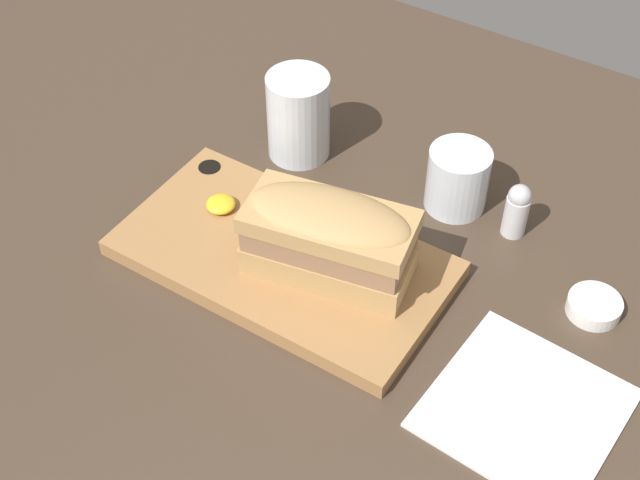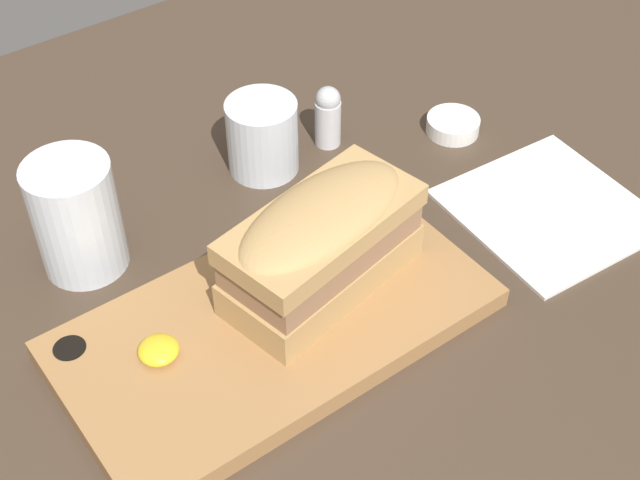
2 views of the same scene
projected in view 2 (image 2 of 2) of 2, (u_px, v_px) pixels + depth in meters
dining_table at (263, 289)px, 82.72cm from camera, size 144.39×102.05×2.00cm
serving_board at (273, 323)px, 77.07cm from camera, size 36.91×19.77×2.04cm
sandwich at (322, 241)px, 75.70cm from camera, size 19.27×11.81×9.51cm
mustard_dollop at (159, 350)px, 72.79cm from camera, size 3.44×3.44×1.37cm
water_glass at (78, 223)px, 80.53cm from camera, size 7.90×7.90×11.34cm
wine_glass at (263, 139)px, 91.60cm from camera, size 7.40×7.40×7.95cm
napkin at (549, 210)px, 88.85cm from camera, size 18.63×18.79×0.40cm
salt_shaker at (328, 115)px, 94.59cm from camera, size 2.82×2.82×7.08cm
condiment_dish at (453, 125)px, 97.89cm from camera, size 5.84×5.84×1.79cm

